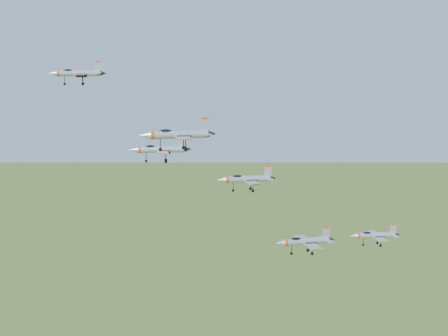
{
  "coord_description": "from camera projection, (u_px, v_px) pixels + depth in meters",
  "views": [
    {
      "loc": [
        -4.05,
        -124.61,
        153.08
      ],
      "look_at": [
        5.81,
        -2.1,
        132.92
      ],
      "focal_mm": 50.0,
      "sensor_mm": 36.0,
      "label": 1
    }
  ],
  "objects": [
    {
      "name": "jet_left_high",
      "position": [
        160.0,
        149.0,
        126.99
      ],
      "size": [
        12.81,
        10.52,
        3.43
      ],
      "rotation": [
        0.0,
        0.0,
        0.02
      ],
      "color": "#9EA3AA"
    },
    {
      "name": "jet_left_low",
      "position": [
        246.0,
        179.0,
        132.15
      ],
      "size": [
        13.03,
        10.83,
        3.48
      ],
      "rotation": [
        0.0,
        0.0,
        0.11
      ],
      "color": "#9EA3AA"
    },
    {
      "name": "jet_trail",
      "position": [
        374.0,
        235.0,
        127.03
      ],
      "size": [
        10.66,
        8.76,
        2.86
      ],
      "rotation": [
        0.0,
        0.0,
        0.02
      ],
      "color": "#9EA3AA"
    },
    {
      "name": "jet_lead",
      "position": [
        77.0,
        73.0,
        134.25
      ],
      "size": [
        12.41,
        10.3,
        3.32
      ],
      "rotation": [
        0.0,
        0.0,
        0.1
      ],
      "color": "#9EA3AA"
    },
    {
      "name": "jet_right_low",
      "position": [
        305.0,
        241.0,
        118.94
      ],
      "size": [
        12.1,
        10.14,
        3.24
      ],
      "rotation": [
        0.0,
        0.0,
        0.17
      ],
      "color": "#9EA3AA"
    },
    {
      "name": "jet_right_high",
      "position": [
        177.0,
        134.0,
        107.52
      ],
      "size": [
        13.55,
        11.3,
        3.62
      ],
      "rotation": [
        0.0,
        0.0,
        0.13
      ],
      "color": "#9EA3AA"
    }
  ]
}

